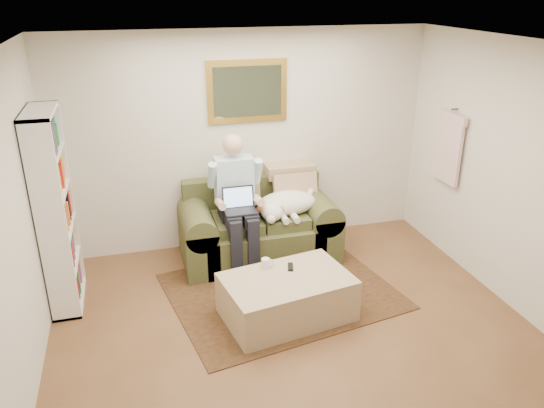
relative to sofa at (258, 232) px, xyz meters
name	(u,v)px	position (x,y,z in m)	size (l,w,h in m)	color
room_shell	(301,209)	(-0.04, -1.65, 0.99)	(4.51, 5.00, 2.61)	brown
rug	(281,291)	(0.03, -0.84, -0.31)	(2.26, 1.81, 0.01)	black
sofa	(258,232)	(0.00, 0.00, 0.00)	(1.81, 0.92, 1.09)	#424524
seated_man	(238,205)	(-0.27, -0.17, 0.45)	(0.60, 0.85, 1.52)	#8CBBD8
laptop	(239,204)	(-0.27, -0.24, 0.49)	(0.35, 0.28, 0.25)	black
sleeping_dog	(287,203)	(0.33, -0.09, 0.38)	(0.75, 0.47, 0.28)	white
ottoman	(287,297)	(-0.04, -1.30, -0.09)	(1.21, 0.77, 0.44)	tan
coffee_mug	(266,263)	(-0.19, -1.06, 0.18)	(0.08, 0.08, 0.10)	white
tv_remote	(290,267)	(0.05, -1.12, 0.14)	(0.05, 0.15, 0.02)	black
bookshelf	(55,212)	(-2.14, -0.41, 0.69)	(0.28, 0.80, 2.00)	white
wall_mirror	(247,91)	(0.00, 0.46, 1.59)	(0.94, 0.04, 0.72)	gold
hanging_shirt	(449,144)	(2.15, -0.41, 1.04)	(0.06, 0.52, 0.90)	beige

